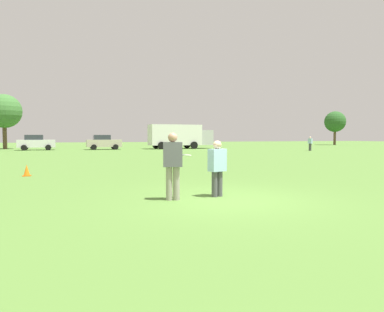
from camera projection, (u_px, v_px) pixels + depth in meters
ground_plane at (224, 200)px, 9.03m from camera, size 185.01×185.01×0.00m
player_thrower at (173, 162)px, 8.91m from camera, size 0.54×0.38×1.73m
player_defender at (217, 165)px, 9.44m from camera, size 0.52×0.39×1.52m
frisbee at (186, 155)px, 9.11m from camera, size 0.27×0.27×0.08m
traffic_cone at (27, 171)px, 14.36m from camera, size 0.32×0.32×0.48m
parked_car_mid_left at (36, 142)px, 41.66m from camera, size 4.26×2.33×1.82m
parked_car_center at (103, 142)px, 43.45m from camera, size 4.26×2.33×1.82m
box_truck at (179, 136)px, 46.41m from camera, size 8.58×3.20×3.18m
bystander_sideline_watcher at (310, 143)px, 39.86m from camera, size 0.41×0.51×1.62m
tree_center_elm at (4, 111)px, 44.77m from camera, size 4.34×4.34×7.06m
tree_east_birch at (335, 122)px, 67.12m from camera, size 3.98×3.98×6.47m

